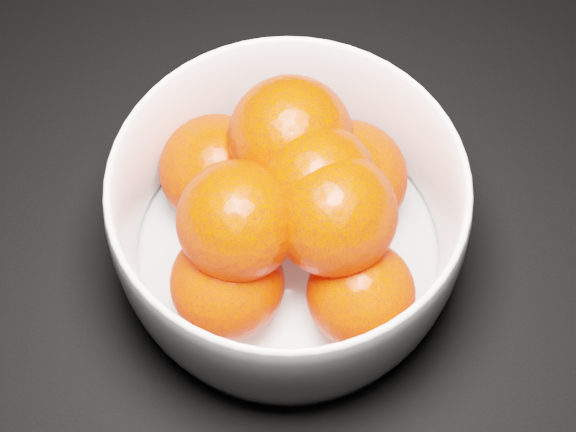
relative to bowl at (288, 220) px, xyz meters
name	(u,v)px	position (x,y,z in m)	size (l,w,h in m)	color
bowl	(288,220)	(0.00, 0.00, 0.00)	(0.25, 0.25, 0.12)	white
orange_pile	(291,203)	(0.00, 0.00, 0.02)	(0.20, 0.21, 0.13)	red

